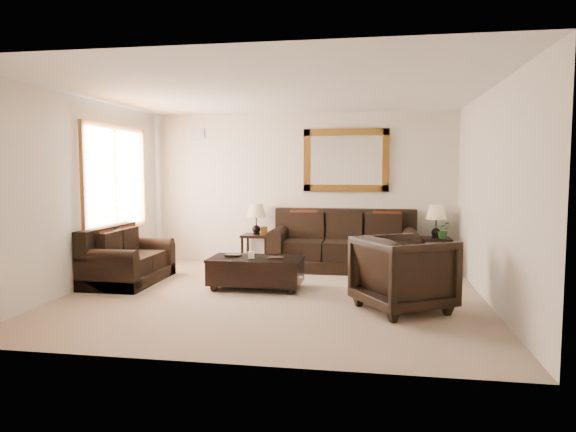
% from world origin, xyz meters
% --- Properties ---
extents(room, '(5.51, 5.01, 2.71)m').
position_xyz_m(room, '(0.00, 0.00, 1.35)').
color(room, '#84725B').
rests_on(room, ground).
extents(window, '(0.07, 1.96, 1.66)m').
position_xyz_m(window, '(-2.70, 0.90, 1.55)').
color(window, white).
rests_on(window, room).
extents(mirror, '(1.50, 0.06, 1.10)m').
position_xyz_m(mirror, '(0.82, 2.47, 1.85)').
color(mirror, '#48270E').
rests_on(mirror, room).
extents(air_vent, '(0.25, 0.02, 0.18)m').
position_xyz_m(air_vent, '(-1.90, 2.48, 2.35)').
color(air_vent, '#999999').
rests_on(air_vent, room).
extents(sofa, '(2.45, 1.06, 1.00)m').
position_xyz_m(sofa, '(0.82, 2.02, 0.36)').
color(sofa, black).
rests_on(sofa, room).
extents(loveseat, '(0.88, 1.49, 0.84)m').
position_xyz_m(loveseat, '(-2.34, 0.43, 0.31)').
color(loveseat, black).
rests_on(loveseat, room).
extents(end_table_left, '(0.49, 0.49, 1.08)m').
position_xyz_m(end_table_left, '(-0.74, 2.21, 0.71)').
color(end_table_left, black).
rests_on(end_table_left, room).
extents(end_table_right, '(0.50, 0.50, 1.09)m').
position_xyz_m(end_table_right, '(2.36, 2.21, 0.71)').
color(end_table_right, black).
rests_on(end_table_right, room).
extents(coffee_table, '(1.31, 0.71, 0.55)m').
position_xyz_m(coffee_table, '(-0.32, 0.34, 0.28)').
color(coffee_table, black).
rests_on(coffee_table, room).
extents(armchair, '(1.26, 1.28, 0.98)m').
position_xyz_m(armchair, '(1.67, -0.50, 0.49)').
color(armchair, black).
rests_on(armchair, floor).
extents(potted_plant, '(0.34, 0.36, 0.22)m').
position_xyz_m(potted_plant, '(2.46, 2.12, 0.65)').
color(potted_plant, '#27571D').
rests_on(potted_plant, end_table_right).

